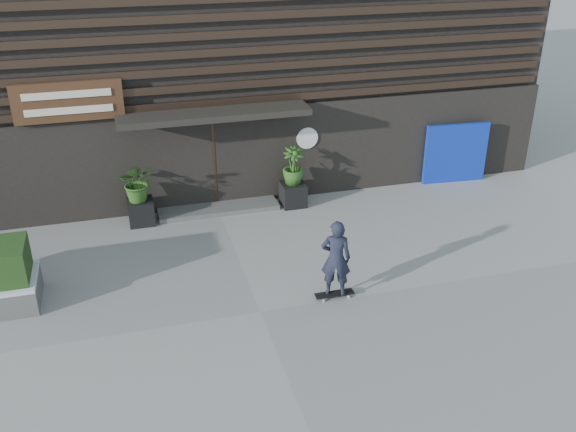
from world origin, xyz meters
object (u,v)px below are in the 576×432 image
object	(u,v)px
planter_pot_right	(293,194)
skateboarder	(336,259)
planter_pot_left	(141,212)
blue_tarp	(456,153)

from	to	relation	value
planter_pot_right	skateboarder	world-z (taller)	skateboarder
planter_pot_left	blue_tarp	size ratio (longest dim) A/B	0.34
planter_pot_left	planter_pot_right	distance (m)	3.80
planter_pot_left	planter_pot_right	world-z (taller)	same
blue_tarp	skateboarder	xyz separation A→B (m)	(-5.07, -4.60, 0.05)
planter_pot_left	planter_pot_right	size ratio (longest dim) A/B	1.00
planter_pot_right	skateboarder	xyz separation A→B (m)	(-0.38, -4.30, 0.58)
planter_pot_right	blue_tarp	distance (m)	4.73
skateboarder	blue_tarp	bearing A→B (deg)	42.24
planter_pot_left	planter_pot_right	bearing A→B (deg)	0.00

